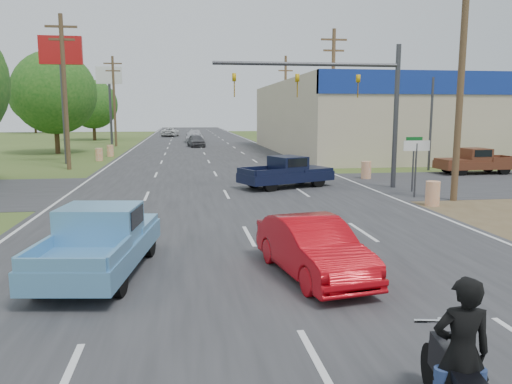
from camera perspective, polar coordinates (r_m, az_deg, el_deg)
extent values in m
plane|color=#394F1F|center=(7.80, 7.30, -19.36)|extent=(200.00, 200.00, 0.00)
cube|color=#2D2D30|center=(46.78, -5.93, 4.39)|extent=(15.00, 180.00, 0.02)
cube|color=#2D2D30|center=(24.95, -3.80, 0.45)|extent=(120.00, 10.00, 0.02)
cylinder|color=#4C3823|center=(22.71, 22.37, 11.60)|extent=(0.28, 0.28, 10.00)
cylinder|color=#4C3823|center=(39.31, 8.75, 10.76)|extent=(0.28, 0.28, 10.00)
cube|color=#4C3823|center=(39.68, 8.90, 16.83)|extent=(2.00, 0.14, 0.14)
cube|color=#4C3823|center=(39.57, 8.88, 15.68)|extent=(1.60, 0.14, 0.14)
cylinder|color=#4C3823|center=(56.77, 3.38, 10.26)|extent=(0.28, 0.28, 10.00)
cube|color=#4C3823|center=(57.02, 3.42, 14.48)|extent=(2.00, 0.14, 0.14)
cube|color=#4C3823|center=(56.95, 3.41, 13.68)|extent=(1.60, 0.14, 0.14)
cylinder|color=#4C3823|center=(35.45, -21.00, 10.49)|extent=(0.28, 0.28, 10.00)
cube|color=#4C3823|center=(35.85, -21.39, 17.20)|extent=(2.00, 0.14, 0.14)
cube|color=#4C3823|center=(35.74, -21.32, 15.93)|extent=(1.60, 0.14, 0.14)
cylinder|color=#4C3823|center=(59.10, -15.89, 9.89)|extent=(0.28, 0.28, 10.00)
cube|color=#4C3823|center=(59.35, -16.07, 13.94)|extent=(2.00, 0.14, 0.14)
cube|color=#4C3823|center=(59.28, -16.04, 13.17)|extent=(1.60, 0.14, 0.14)
cylinder|color=#422D19|center=(50.01, -21.79, 5.94)|extent=(0.44, 0.44, 3.24)
sphere|color=#174D16|center=(50.00, -22.06, 10.48)|extent=(7.56, 7.56, 7.56)
cylinder|color=#422D19|center=(73.67, -18.00, 6.77)|extent=(0.44, 0.44, 2.88)
sphere|color=#174D16|center=(73.64, -18.14, 9.50)|extent=(6.72, 6.72, 6.72)
cylinder|color=#422D19|center=(106.51, 9.25, 7.77)|extent=(0.44, 0.44, 3.42)
sphere|color=#174D16|center=(106.51, 9.31, 10.02)|extent=(7.98, 7.98, 7.98)
cylinder|color=#422D19|center=(105.43, -23.92, 7.21)|extent=(0.44, 0.44, 3.78)
sphere|color=#174D16|center=(105.45, -24.08, 9.72)|extent=(8.82, 8.82, 8.82)
cylinder|color=orange|center=(21.31, 19.53, -0.17)|extent=(0.56, 0.56, 1.00)
cylinder|color=orange|center=(29.17, 12.48, 2.46)|extent=(0.56, 0.56, 1.00)
cylinder|color=orange|center=(41.26, -17.49, 4.10)|extent=(0.56, 0.56, 1.00)
cylinder|color=orange|center=(45.15, -16.31, 4.54)|extent=(0.56, 0.56, 1.00)
cylinder|color=#3F3F44|center=(39.55, -21.12, 9.53)|extent=(0.30, 0.30, 9.00)
cube|color=#B21414|center=(39.80, -21.43, 14.86)|extent=(3.00, 0.35, 2.00)
cylinder|color=#3F3F44|center=(63.19, -16.31, 9.33)|extent=(0.30, 0.30, 9.00)
cube|color=white|center=(63.35, -16.46, 12.68)|extent=(3.00, 0.35, 2.00)
cylinder|color=#3F3F44|center=(23.08, 17.77, 2.33)|extent=(0.08, 0.08, 2.40)
cube|color=white|center=(22.99, 17.90, 5.06)|extent=(1.20, 0.05, 0.45)
cylinder|color=#3F3F44|center=(24.68, 17.50, 2.75)|extent=(0.08, 0.08, 2.40)
cube|color=#0C591E|center=(24.58, 17.65, 5.76)|extent=(0.80, 0.04, 0.22)
cylinder|color=#3F3F44|center=(25.79, 15.69, 8.20)|extent=(0.24, 0.24, 7.00)
cylinder|color=#3F3F44|center=(24.44, 5.94, 14.33)|extent=(9.00, 0.18, 0.18)
imported|color=gold|center=(25.12, 11.60, 13.02)|extent=(0.18, 0.40, 1.10)
imported|color=gold|center=(24.28, 4.74, 13.32)|extent=(0.18, 0.40, 1.10)
imported|color=gold|center=(23.79, -2.51, 13.43)|extent=(0.18, 0.40, 1.10)
imported|color=#BB0811|center=(11.45, 6.52, -6.41)|extent=(2.08, 4.23, 1.33)
cylinder|color=black|center=(7.39, 19.58, -18.55)|extent=(0.23, 0.69, 0.68)
cube|color=black|center=(6.65, 21.74, -19.01)|extent=(0.43, 1.25, 0.31)
cube|color=black|center=(6.78, 21.07, -16.49)|extent=(0.36, 0.60, 0.23)
cube|color=black|center=(6.33, 22.85, -18.94)|extent=(0.40, 0.61, 0.10)
cylinder|color=white|center=(6.95, 20.31, -13.67)|extent=(0.67, 0.16, 0.05)
imported|color=black|center=(6.41, 22.38, -17.49)|extent=(0.72, 0.54, 1.81)
cylinder|color=black|center=(13.72, -18.66, -5.52)|extent=(0.38, 0.77, 0.74)
cylinder|color=black|center=(13.31, -12.27, -5.69)|extent=(0.38, 0.77, 0.74)
cylinder|color=black|center=(11.14, -23.40, -9.14)|extent=(0.38, 0.77, 0.74)
cylinder|color=black|center=(10.63, -15.57, -9.59)|extent=(0.38, 0.77, 0.74)
cube|color=#5D9AC8|center=(12.11, -17.37, -6.37)|extent=(2.52, 5.03, 0.48)
cube|color=#5D9AC8|center=(13.38, -15.61, -3.50)|extent=(2.00, 2.06, 0.17)
cube|color=#5D9AC8|center=(12.05, -17.37, -3.36)|extent=(1.89, 1.67, 0.79)
cube|color=black|center=(12.02, -17.40, -2.72)|extent=(1.89, 1.39, 0.42)
cube|color=#5D9AC8|center=(9.87, -21.52, -7.83)|extent=(1.70, 0.32, 0.28)
cylinder|color=black|center=(26.57, 5.06, 1.73)|extent=(0.78, 0.54, 0.73)
cylinder|color=black|center=(25.36, 7.10, 1.35)|extent=(0.78, 0.54, 0.73)
cylinder|color=black|center=(25.00, -0.23, 1.31)|extent=(0.78, 0.54, 0.73)
cylinder|color=black|center=(23.71, 1.68, 0.89)|extent=(0.78, 0.54, 0.73)
cube|color=black|center=(25.10, 3.47, 1.79)|extent=(5.09, 3.53, 0.48)
cube|color=black|center=(25.90, 6.07, 2.65)|extent=(2.34, 2.30, 0.16)
cube|color=black|center=(25.09, 3.66, 3.21)|extent=(1.97, 2.10, 0.78)
cube|color=black|center=(25.07, 3.66, 3.52)|extent=(1.72, 2.03, 0.41)
cube|color=black|center=(23.82, -1.15, 2.30)|extent=(0.72, 1.58, 0.27)
cylinder|color=black|center=(32.30, 22.42, 2.37)|extent=(0.74, 0.30, 0.73)
cylinder|color=black|center=(33.60, 21.01, 2.68)|extent=(0.74, 0.30, 0.73)
cylinder|color=black|center=(33.92, 26.50, 2.39)|extent=(0.74, 0.30, 0.73)
cylinder|color=black|center=(35.16, 25.01, 2.69)|extent=(0.74, 0.30, 0.73)
cube|color=#592C1A|center=(33.70, 23.79, 2.88)|extent=(4.83, 2.00, 0.48)
cube|color=#592C1A|center=(32.90, 21.75, 3.40)|extent=(1.87, 1.80, 0.17)
cube|color=#592C1A|center=(33.60, 23.72, 3.93)|extent=(1.49, 1.74, 0.78)
cube|color=black|center=(33.59, 23.74, 4.17)|extent=(1.20, 1.76, 0.41)
cube|color=#592C1A|center=(35.03, 27.00, 3.47)|extent=(0.13, 1.69, 0.28)
imported|color=#545458|center=(56.39, -6.87, 5.84)|extent=(2.14, 4.24, 1.39)
imported|color=silver|center=(65.02, -7.07, 6.32)|extent=(2.28, 5.45, 1.57)
imported|color=silver|center=(82.29, -9.76, 6.75)|extent=(2.98, 5.39, 1.43)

